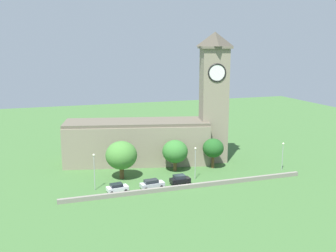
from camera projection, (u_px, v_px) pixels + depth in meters
name	position (u px, v px, depth m)	size (l,w,h in m)	color
ground_plane	(162.00, 164.00, 94.05)	(200.00, 200.00, 0.00)	#3D6633
church	(156.00, 130.00, 94.56)	(39.63, 17.84, 30.58)	gray
quay_barrier	(189.00, 186.00, 77.91)	(49.96, 0.70, 0.83)	gray
car_white	(117.00, 188.00, 75.98)	(4.23, 2.51, 1.65)	silver
car_silver	(152.00, 184.00, 77.88)	(4.85, 2.41, 1.76)	silver
car_black	(180.00, 179.00, 80.25)	(4.11, 2.37, 1.91)	black
streetlamp_west_end	(94.00, 166.00, 76.22)	(0.44, 0.44, 7.21)	#9EA0A5
streetlamp_west_mid	(195.00, 158.00, 82.50)	(0.44, 0.44, 6.83)	#9EA0A5
streetlamp_central	(283.00, 152.00, 88.48)	(0.44, 0.44, 6.32)	#9EA0A5
tree_riverside_west	(175.00, 152.00, 87.90)	(5.66, 5.66, 7.03)	brown
tree_by_tower	(121.00, 155.00, 82.79)	(6.58, 6.58, 8.01)	brown
tree_riverside_east	(213.00, 148.00, 89.99)	(4.77, 4.77, 6.84)	brown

